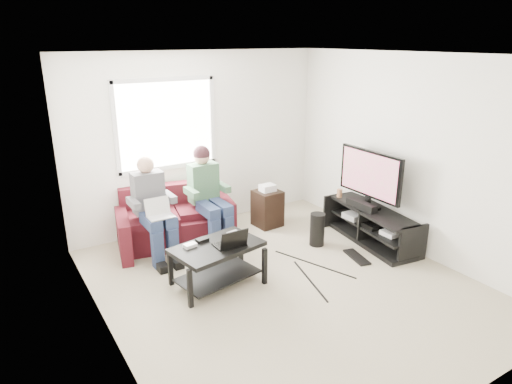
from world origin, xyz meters
TOP-DOWN VIEW (x-y plane):
  - floor at (0.00, 0.00)m, footprint 4.50×4.50m
  - ceiling at (0.00, 0.00)m, footprint 4.50×4.50m
  - wall_back at (0.00, 2.25)m, footprint 4.50×0.00m
  - wall_front at (0.00, -2.25)m, footprint 4.50×0.00m
  - wall_left at (-2.00, 0.00)m, footprint 0.00×4.50m
  - wall_right at (2.00, 0.00)m, footprint 0.00×4.50m
  - window at (-0.50, 2.23)m, footprint 1.48×0.04m
  - sofa at (-0.61, 1.82)m, footprint 1.82×1.05m
  - person_left at (-1.01, 1.54)m, footprint 0.40×0.70m
  - person_right at (-0.21, 1.56)m, footprint 0.40×0.71m
  - laptop_silver at (-1.01, 1.29)m, footprint 0.39×0.36m
  - coffee_table at (-0.67, 0.42)m, footprint 1.10×0.78m
  - laptop_black at (-0.55, 0.34)m, footprint 0.39×0.32m
  - controller_a at (-0.95, 0.54)m, footprint 0.15×0.11m
  - controller_b at (-0.77, 0.60)m, footprint 0.15×0.11m
  - controller_c at (-0.37, 0.57)m, footprint 0.15×0.11m
  - tv_stand at (1.71, 0.32)m, footprint 0.65×1.56m
  - tv at (1.71, 0.42)m, footprint 0.12×1.10m
  - soundbar at (1.59, 0.42)m, footprint 0.12×0.50m
  - drink_cup at (1.66, 0.95)m, footprint 0.08×0.08m
  - console_white at (1.71, -0.08)m, footprint 0.30×0.22m
  - console_grey at (1.71, 0.62)m, footprint 0.34×0.26m
  - console_black at (1.71, 0.27)m, footprint 0.38×0.30m
  - subwoofer at (1.00, 0.64)m, footprint 0.20×0.20m
  - keyboard_floor at (1.20, 0.04)m, footprint 0.26×0.49m
  - end_table at (0.80, 1.60)m, footprint 0.38×0.38m

SIDE VIEW (x-z plane):
  - floor at x=0.00m, z-range 0.00..0.00m
  - keyboard_floor at x=1.20m, z-range 0.00..0.03m
  - tv_stand at x=1.71m, z-range -0.03..0.47m
  - subwoofer at x=1.00m, z-range 0.00..0.47m
  - console_white at x=1.71m, z-range 0.27..0.33m
  - end_table at x=0.80m, z-range -0.03..0.63m
  - sofa at x=-0.61m, z-range -0.09..0.69m
  - console_black at x=1.71m, z-range 0.27..0.34m
  - console_grey at x=1.71m, z-range 0.27..0.35m
  - coffee_table at x=-0.67m, z-range 0.12..0.63m
  - controller_a at x=-0.95m, z-range 0.50..0.54m
  - controller_b at x=-0.77m, z-range 0.50..0.54m
  - controller_c at x=-0.37m, z-range 0.50..0.54m
  - soundbar at x=1.59m, z-range 0.50..0.60m
  - drink_cup at x=1.66m, z-range 0.50..0.62m
  - laptop_black at x=-0.55m, z-range 0.50..0.74m
  - laptop_silver at x=-1.01m, z-range 0.57..0.81m
  - person_left at x=-1.01m, z-range 0.06..1.37m
  - person_right at x=-0.21m, z-range 0.10..1.46m
  - tv at x=1.71m, z-range 0.56..1.37m
  - wall_back at x=0.00m, z-range -0.95..3.55m
  - wall_front at x=0.00m, z-range -0.95..3.55m
  - wall_left at x=-2.00m, z-range -0.95..3.55m
  - wall_right at x=2.00m, z-range -0.95..3.55m
  - window at x=-0.50m, z-range 0.96..2.24m
  - ceiling at x=0.00m, z-range 2.60..2.60m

